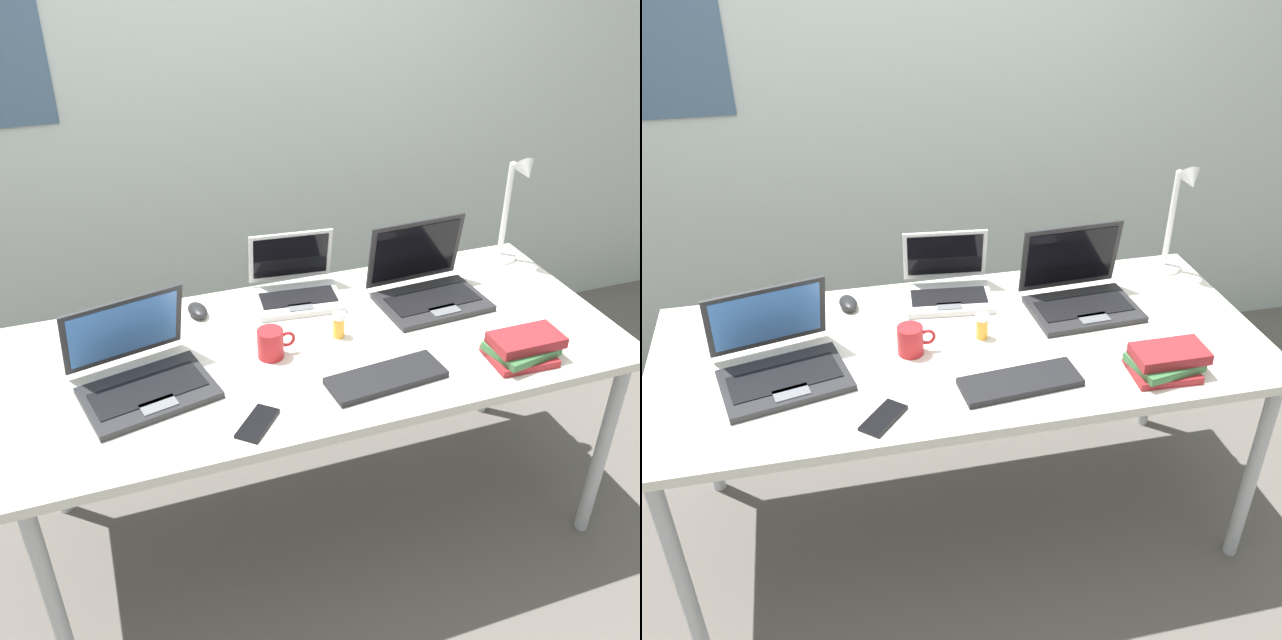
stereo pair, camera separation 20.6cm
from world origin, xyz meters
The scene contains 14 objects.
ground_plane centered at (0.00, 0.00, 0.00)m, with size 12.00×12.00×0.00m, color #56514C.
wall_back centered at (0.00, 1.10, 1.30)m, with size 6.00×0.13×2.60m.
desk centered at (0.00, 0.00, 0.68)m, with size 1.80×0.80×0.74m.
desk_lamp centered at (0.80, 0.28, 0.94)m, with size 0.12×0.18×0.40m.
laptop_front_left centered at (0.01, 0.28, 0.78)m, with size 0.30×0.27×0.21m.
laptop_center centered at (0.41, 0.13, 0.79)m, with size 0.35×0.29×0.25m.
laptop_front_right centered at (-0.52, -0.04, 0.79)m, with size 0.39×0.37×0.24m.
external_keyboard centered at (0.11, -0.24, 0.75)m, with size 0.33×0.12×0.02m, color black.
computer_mouse centered at (-0.31, 0.28, 0.76)m, with size 0.06×0.10×0.03m, color black.
cell_phone centered at (-0.27, -0.30, 0.74)m, with size 0.06×0.14×0.01m, color black.
headphones centered at (-0.58, 0.25, 0.76)m, with size 0.21×0.18×0.04m.
pill_bottle centered at (0.06, 0.01, 0.78)m, with size 0.04×0.04×0.08m.
book_stack centered at (0.52, -0.27, 0.78)m, with size 0.21×0.17×0.08m.
coffee_mug centered at (-0.15, -0.02, 0.78)m, with size 0.11×0.08×0.09m.
Camera 1 is at (-0.58, -1.65, 1.91)m, focal length 39.79 mm.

